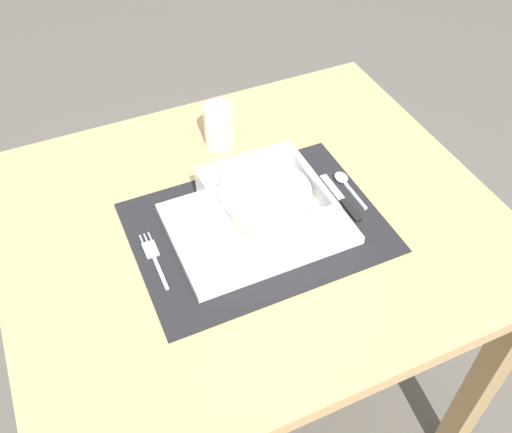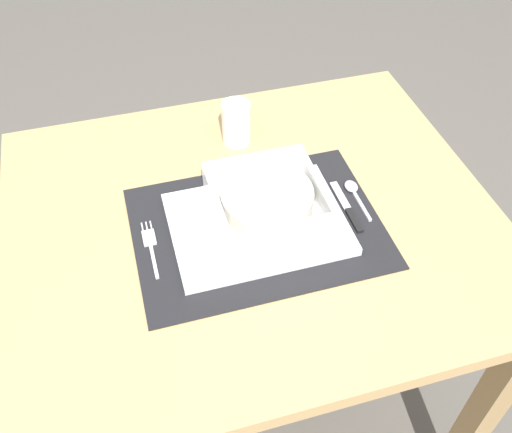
{
  "view_description": "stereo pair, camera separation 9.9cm",
  "coord_description": "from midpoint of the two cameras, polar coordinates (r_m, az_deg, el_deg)",
  "views": [
    {
      "loc": [
        -0.28,
        -0.65,
        1.47
      ],
      "look_at": [
        -0.0,
        -0.03,
        0.75
      ],
      "focal_mm": 39.97,
      "sensor_mm": 36.0,
      "label": 1
    },
    {
      "loc": [
        -0.19,
        -0.69,
        1.47
      ],
      "look_at": [
        -0.0,
        -0.03,
        0.75
      ],
      "focal_mm": 39.97,
      "sensor_mm": 36.0,
      "label": 2
    }
  ],
  "objects": [
    {
      "name": "ground_plane",
      "position": [
        1.63,
        1.59,
        -17.77
      ],
      "size": [
        6.0,
        6.0,
        0.0
      ],
      "primitive_type": "plane",
      "color": "#59544C"
    },
    {
      "name": "dining_table",
      "position": [
        1.11,
        2.22,
        -3.88
      ],
      "size": [
        0.89,
        0.75,
        0.72
      ],
      "color": "tan",
      "rests_on": "ground"
    },
    {
      "name": "placemat",
      "position": [
        1.01,
        2.8,
        -1.26
      ],
      "size": [
        0.44,
        0.32,
        0.0
      ],
      "primitive_type": "cube",
      "color": "black",
      "rests_on": "dining_table"
    },
    {
      "name": "serving_plate",
      "position": [
        1.0,
        2.84,
        -0.9
      ],
      "size": [
        0.3,
        0.22,
        0.02
      ],
      "primitive_type": "cube",
      "color": "white",
      "rests_on": "placemat"
    },
    {
      "name": "porridge_bowl",
      "position": [
        1.0,
        3.96,
        1.37
      ],
      "size": [
        0.19,
        0.19,
        0.06
      ],
      "color": "white",
      "rests_on": "serving_plate"
    },
    {
      "name": "fork",
      "position": [
        0.99,
        -7.72,
        -2.94
      ],
      "size": [
        0.02,
        0.13,
        0.0
      ],
      "rotation": [
        0.0,
        0.0,
        -0.05
      ],
      "color": "silver",
      "rests_on": "placemat"
    },
    {
      "name": "spoon",
      "position": [
        1.09,
        12.28,
        2.47
      ],
      "size": [
        0.02,
        0.11,
        0.01
      ],
      "rotation": [
        0.0,
        0.0,
        -0.02
      ],
      "color": "silver",
      "rests_on": "placemat"
    },
    {
      "name": "butter_knife",
      "position": [
        1.06,
        11.86,
        0.56
      ],
      "size": [
        0.01,
        0.13,
        0.01
      ],
      "rotation": [
        0.0,
        0.0,
        -0.01
      ],
      "color": "black",
      "rests_on": "placemat"
    },
    {
      "name": "bread_knife",
      "position": [
        1.06,
        10.46,
        0.96
      ],
      "size": [
        0.01,
        0.14,
        0.01
      ],
      "rotation": [
        0.0,
        0.0,
        0.03
      ],
      "color": "#59331E",
      "rests_on": "placemat"
    },
    {
      "name": "drinking_glass",
      "position": [
        1.17,
        0.47,
        9.05
      ],
      "size": [
        0.06,
        0.06,
        0.09
      ],
      "color": "white",
      "rests_on": "dining_table"
    }
  ]
}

